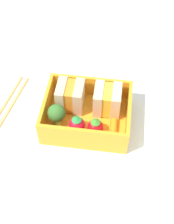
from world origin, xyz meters
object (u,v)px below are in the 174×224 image
at_px(strawberry_far_left, 95,127).
at_px(chopstick_pair, 2,115).
at_px(strawberry_left, 77,124).
at_px(sandwich_left, 70,96).
at_px(sandwich_center_left, 107,100).
at_px(broccoli_floret, 57,114).
at_px(carrot_stick_far_left, 114,128).

relative_size(strawberry_far_left, chopstick_pair, 0.17).
xyz_separation_m(strawberry_left, strawberry_far_left, (0.03, -0.00, -0.00)).
xyz_separation_m(sandwich_left, strawberry_far_left, (0.05, -0.05, -0.01)).
xyz_separation_m(sandwich_center_left, strawberry_left, (-0.05, -0.05, -0.01)).
xyz_separation_m(sandwich_center_left, chopstick_pair, (-0.19, -0.03, -0.03)).
xyz_separation_m(broccoli_floret, strawberry_far_left, (0.07, -0.01, -0.01)).
bearing_deg(broccoli_floret, strawberry_far_left, -8.04).
bearing_deg(strawberry_left, chopstick_pair, 172.06).
bearing_deg(strawberry_left, strawberry_far_left, -0.33).
distance_m(sandwich_center_left, strawberry_far_left, 0.06).
relative_size(sandwich_left, carrot_stick_far_left, 1.42).
relative_size(carrot_stick_far_left, chopstick_pair, 0.18).
bearing_deg(chopstick_pair, sandwich_center_left, 9.57).
height_order(broccoli_floret, strawberry_far_left, broccoli_floret).
bearing_deg(broccoli_floret, sandwich_left, 68.70).
height_order(strawberry_far_left, carrot_stick_far_left, strawberry_far_left).
relative_size(sandwich_center_left, strawberry_far_left, 1.54).
xyz_separation_m(sandwich_center_left, strawberry_far_left, (-0.01, -0.05, -0.01)).
bearing_deg(sandwich_center_left, sandwich_left, 180.00).
distance_m(strawberry_left, chopstick_pair, 0.15).
bearing_deg(strawberry_far_left, sandwich_center_left, 74.43).
height_order(strawberry_left, strawberry_far_left, same).
bearing_deg(strawberry_left, carrot_stick_far_left, 6.53).
height_order(sandwich_left, chopstick_pair, sandwich_left).
distance_m(carrot_stick_far_left, chopstick_pair, 0.21).
height_order(strawberry_left, chopstick_pair, strawberry_left).
distance_m(sandwich_left, chopstick_pair, 0.13).
height_order(sandwich_center_left, strawberry_far_left, sandwich_center_left).
bearing_deg(strawberry_far_left, chopstick_pair, 173.43).
height_order(sandwich_left, sandwich_center_left, same).
xyz_separation_m(strawberry_left, carrot_stick_far_left, (0.06, 0.01, -0.01)).
distance_m(strawberry_left, carrot_stick_far_left, 0.06).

